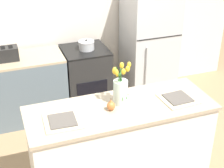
# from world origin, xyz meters

# --- Properties ---
(back_wall) EXTENTS (5.20, 0.08, 2.70)m
(back_wall) POSITION_xyz_m (0.00, 2.00, 1.35)
(back_wall) COLOR silver
(back_wall) RESTS_ON ground_plane
(kitchen_island) EXTENTS (1.80, 0.66, 0.93)m
(kitchen_island) POSITION_xyz_m (0.00, 0.00, 0.47)
(kitchen_island) COLOR silver
(kitchen_island) RESTS_ON ground_plane
(back_counter) EXTENTS (1.68, 0.60, 0.89)m
(back_counter) POSITION_xyz_m (-1.06, 1.60, 0.45)
(back_counter) COLOR slate
(back_counter) RESTS_ON ground_plane
(stove_range) EXTENTS (0.60, 0.61, 0.89)m
(stove_range) POSITION_xyz_m (0.10, 1.60, 0.45)
(stove_range) COLOR black
(stove_range) RESTS_ON ground_plane
(refrigerator) EXTENTS (0.68, 0.67, 1.68)m
(refrigerator) POSITION_xyz_m (1.05, 1.60, 0.84)
(refrigerator) COLOR #B7BABC
(refrigerator) RESTS_ON ground_plane
(flower_vase) EXTENTS (0.17, 0.17, 0.42)m
(flower_vase) POSITION_xyz_m (0.02, 0.06, 1.08)
(flower_vase) COLOR silver
(flower_vase) RESTS_ON kitchen_island
(pear_figurine) EXTENTS (0.08, 0.08, 0.13)m
(pear_figurine) POSITION_xyz_m (-0.11, -0.02, 0.98)
(pear_figurine) COLOR #C66B33
(pear_figurine) RESTS_ON kitchen_island
(plate_setting_left) EXTENTS (0.34, 0.34, 0.02)m
(plate_setting_left) POSITION_xyz_m (-0.57, -0.06, 0.94)
(plate_setting_left) COLOR beige
(plate_setting_left) RESTS_ON kitchen_island
(plate_setting_right) EXTENTS (0.34, 0.34, 0.02)m
(plate_setting_right) POSITION_xyz_m (0.57, -0.06, 0.94)
(plate_setting_right) COLOR beige
(plate_setting_right) RESTS_ON kitchen_island
(toaster) EXTENTS (0.28, 0.18, 0.17)m
(toaster) POSITION_xyz_m (-0.90, 1.57, 0.98)
(toaster) COLOR black
(toaster) RESTS_ON back_counter
(cooking_pot) EXTENTS (0.21, 0.21, 0.14)m
(cooking_pot) POSITION_xyz_m (0.12, 1.58, 0.95)
(cooking_pot) COLOR #B2B5B7
(cooking_pot) RESTS_ON stove_range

